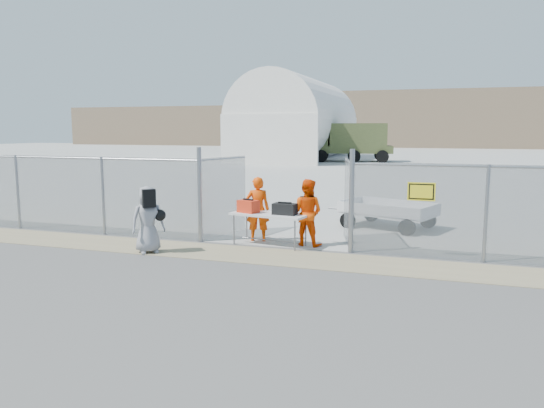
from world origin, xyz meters
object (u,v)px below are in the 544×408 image
(folding_table, at_px, (270,229))
(utility_trailer, at_px, (388,214))
(security_worker_right, at_px, (307,212))
(security_worker_left, at_px, (258,209))
(visitor, at_px, (148,220))

(folding_table, height_order, utility_trailer, utility_trailer)
(security_worker_right, bearing_deg, security_worker_left, 5.12)
(visitor, distance_m, utility_trailer, 7.25)
(security_worker_left, bearing_deg, utility_trailer, -151.23)
(security_worker_left, bearing_deg, folding_table, 124.09)
(security_worker_right, distance_m, utility_trailer, 3.58)
(utility_trailer, bearing_deg, security_worker_left, -115.92)
(security_worker_left, distance_m, security_worker_right, 1.38)
(security_worker_right, bearing_deg, utility_trailer, -109.43)
(folding_table, bearing_deg, security_worker_right, 27.10)
(security_worker_left, xyz_separation_m, security_worker_right, (1.38, -0.10, -0.00))
(security_worker_left, relative_size, visitor, 1.06)
(visitor, bearing_deg, folding_table, -9.53)
(folding_table, relative_size, visitor, 1.21)
(folding_table, bearing_deg, security_worker_left, 148.98)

